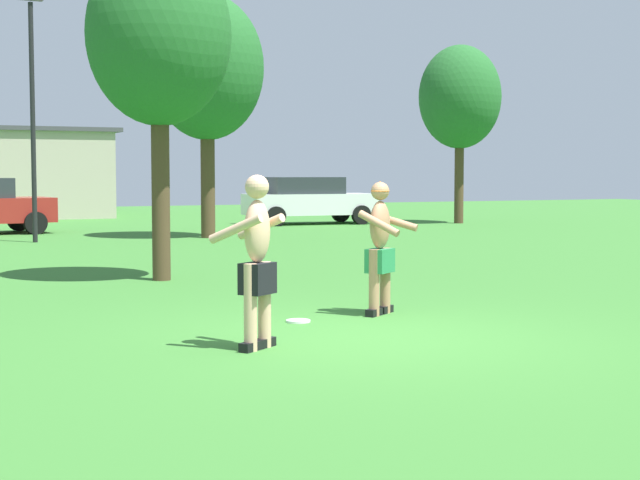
# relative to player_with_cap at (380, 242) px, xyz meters

# --- Properties ---
(ground_plane) EXTENTS (80.00, 80.00, 0.00)m
(ground_plane) POSITION_rel_player_with_cap_xyz_m (-0.94, -1.40, -0.89)
(ground_plane) COLOR #38752D
(player_with_cap) EXTENTS (0.80, 0.74, 1.63)m
(player_with_cap) POSITION_rel_player_with_cap_xyz_m (0.00, 0.00, 0.00)
(player_with_cap) COLOR black
(player_with_cap) RESTS_ON ground_plane
(player_in_black) EXTENTS (0.75, 0.78, 1.71)m
(player_in_black) POSITION_rel_player_with_cap_xyz_m (-2.21, -1.51, 0.02)
(player_in_black) COLOR black
(player_in_black) RESTS_ON ground_plane
(frisbee) EXTENTS (0.28, 0.28, 0.03)m
(frisbee) POSITION_rel_player_with_cap_xyz_m (-1.15, -0.12, -0.87)
(frisbee) COLOR white
(frisbee) RESTS_ON ground_plane
(car_white_near_post) EXTENTS (4.41, 2.27, 1.58)m
(car_white_near_post) POSITION_rel_player_with_cap_xyz_m (7.82, 19.25, -0.06)
(car_white_near_post) COLOR white
(car_white_near_post) RESTS_ON ground_plane
(lamp_post) EXTENTS (0.60, 0.24, 6.14)m
(lamp_post) POSITION_rel_player_with_cap_xyz_m (-1.87, 14.37, 2.84)
(lamp_post) COLOR black
(lamp_post) RESTS_ON ground_plane
(tree_left_field) EXTENTS (3.00, 3.00, 6.41)m
(tree_left_field) POSITION_rel_player_with_cap_xyz_m (2.57, 14.16, 3.57)
(tree_left_field) COLOR #4C3823
(tree_left_field) RESTS_ON ground_plane
(tree_right_field) EXTENTS (2.30, 2.30, 5.37)m
(tree_right_field) POSITION_rel_player_with_cap_xyz_m (-1.37, 4.81, 2.99)
(tree_right_field) COLOR #4C3823
(tree_right_field) RESTS_ON ground_plane
(tree_near_building) EXTENTS (2.79, 2.79, 6.04)m
(tree_near_building) POSITION_rel_player_with_cap_xyz_m (12.68, 17.50, 3.38)
(tree_near_building) COLOR #4C3823
(tree_near_building) RESTS_ON ground_plane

